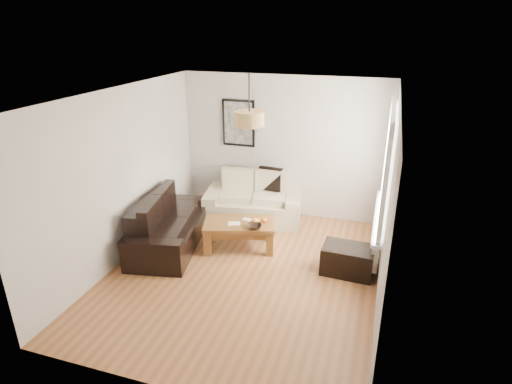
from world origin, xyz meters
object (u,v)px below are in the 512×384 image
(loveseat_cream, at_px, (254,198))
(sofa_leather, at_px, (169,223))
(coffee_table, at_px, (239,235))
(ottoman, at_px, (348,260))

(loveseat_cream, relative_size, sofa_leather, 0.93)
(coffee_table, bearing_deg, ottoman, -7.01)
(coffee_table, height_order, ottoman, coffee_table)
(loveseat_cream, height_order, sofa_leather, loveseat_cream)
(loveseat_cream, bearing_deg, ottoman, -45.16)
(sofa_leather, bearing_deg, coffee_table, -87.96)
(sofa_leather, relative_size, ottoman, 2.53)
(sofa_leather, bearing_deg, loveseat_cream, -47.61)
(sofa_leather, distance_m, ottoman, 2.89)
(loveseat_cream, distance_m, ottoman, 2.30)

